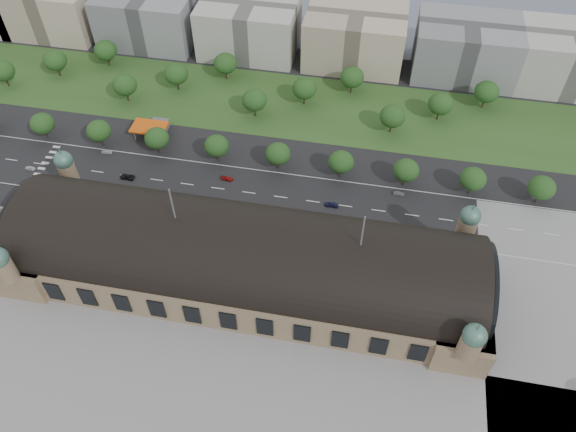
% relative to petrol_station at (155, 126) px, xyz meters
% --- Properties ---
extents(ground, '(900.00, 900.00, 0.00)m').
position_rel_petrol_station_xyz_m(ground, '(53.91, -65.28, -2.95)').
color(ground, black).
rests_on(ground, ground).
extents(station, '(150.00, 48.40, 44.30)m').
position_rel_petrol_station_xyz_m(station, '(53.91, -65.28, 7.33)').
color(station, '#856D53').
rests_on(station, ground).
extents(plaza_south, '(190.00, 48.00, 0.12)m').
position_rel_petrol_station_xyz_m(plaza_south, '(63.91, -109.28, -2.95)').
color(plaza_south, gray).
rests_on(plaza_south, ground).
extents(road_slab, '(260.00, 26.00, 0.10)m').
position_rel_petrol_station_xyz_m(road_slab, '(33.91, -27.28, -2.95)').
color(road_slab, black).
rests_on(road_slab, ground).
extents(grass_belt, '(300.00, 45.00, 0.10)m').
position_rel_petrol_station_xyz_m(grass_belt, '(38.91, 27.72, -2.95)').
color(grass_belt, '#2C4D1E').
rests_on(grass_belt, ground).
extents(petrol_station, '(14.00, 13.00, 5.05)m').
position_rel_petrol_station_xyz_m(petrol_station, '(0.00, 0.00, 0.00)').
color(petrol_station, '#DB540C').
rests_on(petrol_station, ground).
extents(office_1, '(45.00, 32.00, 24.00)m').
position_rel_petrol_station_xyz_m(office_1, '(-76.09, 67.72, 9.05)').
color(office_1, '#C2B098').
rests_on(office_1, ground).
extents(office_2, '(45.00, 32.00, 24.00)m').
position_rel_petrol_station_xyz_m(office_2, '(-26.09, 67.72, 9.05)').
color(office_2, gray).
rests_on(office_2, ground).
extents(office_3, '(45.00, 32.00, 24.00)m').
position_rel_petrol_station_xyz_m(office_3, '(23.91, 67.72, 9.05)').
color(office_3, '#B3B1AA').
rests_on(office_3, ground).
extents(office_4, '(45.00, 32.00, 24.00)m').
position_rel_petrol_station_xyz_m(office_4, '(73.91, 67.72, 9.05)').
color(office_4, '#C2B098').
rests_on(office_4, ground).
extents(office_5, '(45.00, 32.00, 24.00)m').
position_rel_petrol_station_xyz_m(office_5, '(123.91, 67.72, 9.05)').
color(office_5, gray).
rests_on(office_5, ground).
extents(office_6, '(45.00, 32.00, 24.00)m').
position_rel_petrol_station_xyz_m(office_6, '(168.91, 67.72, 9.05)').
color(office_6, '#B3B1AA').
rests_on(office_6, ground).
extents(tree_row_1, '(9.60, 9.60, 11.52)m').
position_rel_petrol_station_xyz_m(tree_row_1, '(-42.09, -12.28, 4.48)').
color(tree_row_1, '#2D2116').
rests_on(tree_row_1, ground).
extents(tree_row_2, '(9.60, 9.60, 11.52)m').
position_rel_petrol_station_xyz_m(tree_row_2, '(-18.09, -12.28, 4.48)').
color(tree_row_2, '#2D2116').
rests_on(tree_row_2, ground).
extents(tree_row_3, '(9.60, 9.60, 11.52)m').
position_rel_petrol_station_xyz_m(tree_row_3, '(5.91, -12.28, 4.48)').
color(tree_row_3, '#2D2116').
rests_on(tree_row_3, ground).
extents(tree_row_4, '(9.60, 9.60, 11.52)m').
position_rel_petrol_station_xyz_m(tree_row_4, '(29.91, -12.28, 4.48)').
color(tree_row_4, '#2D2116').
rests_on(tree_row_4, ground).
extents(tree_row_5, '(9.60, 9.60, 11.52)m').
position_rel_petrol_station_xyz_m(tree_row_5, '(53.91, -12.28, 4.48)').
color(tree_row_5, '#2D2116').
rests_on(tree_row_5, ground).
extents(tree_row_6, '(9.60, 9.60, 11.52)m').
position_rel_petrol_station_xyz_m(tree_row_6, '(77.91, -12.28, 4.48)').
color(tree_row_6, '#2D2116').
rests_on(tree_row_6, ground).
extents(tree_row_7, '(9.60, 9.60, 11.52)m').
position_rel_petrol_station_xyz_m(tree_row_7, '(101.91, -12.28, 4.48)').
color(tree_row_7, '#2D2116').
rests_on(tree_row_7, ground).
extents(tree_row_8, '(9.60, 9.60, 11.52)m').
position_rel_petrol_station_xyz_m(tree_row_8, '(125.91, -12.28, 4.48)').
color(tree_row_8, '#2D2116').
rests_on(tree_row_8, ground).
extents(tree_row_9, '(9.60, 9.60, 11.52)m').
position_rel_petrol_station_xyz_m(tree_row_9, '(149.91, -12.28, 4.48)').
color(tree_row_9, '#2D2116').
rests_on(tree_row_9, ground).
extents(tree_belt_0, '(10.40, 10.40, 12.48)m').
position_rel_petrol_station_xyz_m(tree_belt_0, '(-76.09, 17.72, 5.10)').
color(tree_belt_0, '#2D2116').
rests_on(tree_belt_0, ground).
extents(tree_belt_1, '(10.40, 10.40, 12.48)m').
position_rel_petrol_station_xyz_m(tree_belt_1, '(-57.09, 29.72, 5.10)').
color(tree_belt_1, '#2D2116').
rests_on(tree_belt_1, ground).
extents(tree_belt_2, '(10.40, 10.40, 12.48)m').
position_rel_petrol_station_xyz_m(tree_belt_2, '(-38.09, 41.72, 5.10)').
color(tree_belt_2, '#2D2116').
rests_on(tree_belt_2, ground).
extents(tree_belt_3, '(10.40, 10.40, 12.48)m').
position_rel_petrol_station_xyz_m(tree_belt_3, '(-19.09, 17.72, 5.10)').
color(tree_belt_3, '#2D2116').
rests_on(tree_belt_3, ground).
extents(tree_belt_4, '(10.40, 10.40, 12.48)m').
position_rel_petrol_station_xyz_m(tree_belt_4, '(-0.09, 29.72, 5.10)').
color(tree_belt_4, '#2D2116').
rests_on(tree_belt_4, ground).
extents(tree_belt_5, '(10.40, 10.40, 12.48)m').
position_rel_petrol_station_xyz_m(tree_belt_5, '(18.91, 41.72, 5.10)').
color(tree_belt_5, '#2D2116').
rests_on(tree_belt_5, ground).
extents(tree_belt_6, '(10.40, 10.40, 12.48)m').
position_rel_petrol_station_xyz_m(tree_belt_6, '(37.91, 17.72, 5.10)').
color(tree_belt_6, '#2D2116').
rests_on(tree_belt_6, ground).
extents(tree_belt_7, '(10.40, 10.40, 12.48)m').
position_rel_petrol_station_xyz_m(tree_belt_7, '(56.91, 29.72, 5.10)').
color(tree_belt_7, '#2D2116').
rests_on(tree_belt_7, ground).
extents(tree_belt_8, '(10.40, 10.40, 12.48)m').
position_rel_petrol_station_xyz_m(tree_belt_8, '(75.91, 41.72, 5.10)').
color(tree_belt_8, '#2D2116').
rests_on(tree_belt_8, ground).
extents(tree_belt_9, '(10.40, 10.40, 12.48)m').
position_rel_petrol_station_xyz_m(tree_belt_9, '(94.91, 17.72, 5.10)').
color(tree_belt_9, '#2D2116').
rests_on(tree_belt_9, ground).
extents(tree_belt_10, '(10.40, 10.40, 12.48)m').
position_rel_petrol_station_xyz_m(tree_belt_10, '(113.91, 29.72, 5.10)').
color(tree_belt_10, '#2D2116').
rests_on(tree_belt_10, ground).
extents(tree_belt_11, '(10.40, 10.40, 12.48)m').
position_rel_petrol_station_xyz_m(tree_belt_11, '(132.91, 41.72, 5.10)').
color(tree_belt_11, '#2D2116').
rests_on(tree_belt_11, ground).
extents(traffic_car_0, '(4.30, 2.05, 1.42)m').
position_rel_petrol_station_xyz_m(traffic_car_0, '(-39.94, -30.86, -2.24)').
color(traffic_car_0, silver).
rests_on(traffic_car_0, ground).
extents(traffic_car_1, '(4.18, 1.91, 1.33)m').
position_rel_petrol_station_xyz_m(traffic_car_1, '(-14.70, -16.47, -2.28)').
color(traffic_car_1, gray).
rests_on(traffic_car_1, ground).
extents(traffic_car_2, '(5.59, 2.65, 1.54)m').
position_rel_petrol_station_xyz_m(traffic_car_2, '(-1.36, -28.46, -2.18)').
color(traffic_car_2, black).
rests_on(traffic_car_2, ground).
extents(traffic_car_3, '(4.72, 2.04, 1.36)m').
position_rel_petrol_station_xyz_m(traffic_car_3, '(36.18, -22.14, -2.27)').
color(traffic_car_3, maroon).
rests_on(traffic_car_3, ground).
extents(traffic_car_4, '(4.89, 2.08, 1.65)m').
position_rel_petrol_station_xyz_m(traffic_car_4, '(76.90, -28.28, -2.13)').
color(traffic_car_4, '#171A41').
rests_on(traffic_car_4, ground).
extents(traffic_car_5, '(4.05, 1.46, 1.33)m').
position_rel_petrol_station_xyz_m(traffic_car_5, '(100.58, -18.04, -2.28)').
color(traffic_car_5, '#5B5D63').
rests_on(traffic_car_5, ground).
extents(parked_car_0, '(5.17, 3.87, 1.63)m').
position_rel_petrol_station_xyz_m(parked_car_0, '(-10.30, -42.76, -2.13)').
color(parked_car_0, black).
rests_on(parked_car_0, ground).
extents(parked_car_1, '(6.24, 5.67, 1.62)m').
position_rel_petrol_station_xyz_m(parked_car_1, '(2.81, -42.46, -2.14)').
color(parked_car_1, maroon).
rests_on(parked_car_1, ground).
extents(parked_car_2, '(5.30, 4.43, 1.45)m').
position_rel_petrol_station_xyz_m(parked_car_2, '(-3.70, -42.37, -2.22)').
color(parked_car_2, '#191E46').
rests_on(parked_car_2, ground).
extents(parked_car_3, '(4.17, 3.26, 1.33)m').
position_rel_petrol_station_xyz_m(parked_car_3, '(-6.70, -40.93, -2.29)').
color(parked_car_3, '#525459').
rests_on(parked_car_3, ground).
extents(parked_car_4, '(4.20, 3.40, 1.34)m').
position_rel_petrol_station_xyz_m(parked_car_4, '(-2.10, -42.87, -2.28)').
color(parked_car_4, white).
rests_on(parked_car_4, ground).
extents(parked_car_5, '(5.00, 4.29, 1.28)m').
position_rel_petrol_station_xyz_m(parked_car_5, '(9.02, -44.28, -2.31)').
color(parked_car_5, '#94969D').
rests_on(parked_car_5, ground).
extents(parked_car_6, '(4.84, 3.34, 1.30)m').
position_rel_petrol_station_xyz_m(parked_car_6, '(22.25, -44.28, -2.30)').
color(parked_car_6, black).
rests_on(parked_car_6, ground).
extents(bus_west, '(10.67, 2.69, 2.96)m').
position_rel_petrol_station_xyz_m(bus_west, '(60.79, -38.28, -1.47)').
color(bus_west, '#AE431B').
rests_on(bus_west, ground).
extents(bus_mid, '(12.49, 3.47, 3.45)m').
position_rel_petrol_station_xyz_m(bus_mid, '(44.57, -38.28, -1.23)').
color(bus_mid, beige).
rests_on(bus_mid, ground).
extents(bus_east, '(12.51, 3.22, 3.46)m').
position_rel_petrol_station_xyz_m(bus_east, '(81.56, -38.28, -1.22)').
color(bus_east, '#B8B3AA').
rests_on(bus_east, ground).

